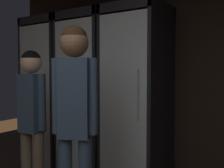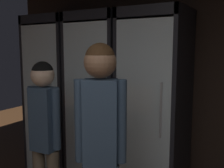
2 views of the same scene
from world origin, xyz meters
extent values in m
cube|color=black|center=(-2.16, 2.96, 1.03)|extent=(0.63, 0.04, 2.07)
cube|color=black|center=(-2.45, 2.67, 1.03)|extent=(0.04, 0.61, 2.07)
cube|color=black|center=(-1.86, 2.67, 1.03)|extent=(0.04, 0.61, 2.07)
cube|color=black|center=(-2.16, 2.67, 2.02)|extent=(0.63, 0.61, 0.10)
cube|color=black|center=(-2.16, 2.67, 0.05)|extent=(0.63, 0.61, 0.10)
cube|color=white|center=(-2.16, 2.93, 1.03)|extent=(0.55, 0.02, 1.83)
cube|color=silver|center=(-2.16, 2.38, 1.03)|extent=(0.55, 0.02, 1.83)
cylinder|color=#B2B2B7|center=(-1.97, 2.35, 1.14)|extent=(0.02, 0.02, 0.50)
cube|color=silver|center=(-2.16, 2.67, 0.12)|extent=(0.53, 0.53, 0.02)
cylinder|color=#9EAD99|center=(-2.29, 2.68, 0.23)|extent=(0.06, 0.06, 0.21)
cylinder|color=#9EAD99|center=(-2.29, 2.68, 0.37)|extent=(0.03, 0.03, 0.06)
cylinder|color=beige|center=(-2.29, 2.68, 0.23)|extent=(0.07, 0.07, 0.06)
cylinder|color=brown|center=(-2.02, 2.69, 0.24)|extent=(0.07, 0.07, 0.23)
cylinder|color=brown|center=(-2.02, 2.69, 0.40)|extent=(0.03, 0.03, 0.10)
cylinder|color=#B2332D|center=(-2.02, 2.69, 0.22)|extent=(0.07, 0.07, 0.08)
cube|color=silver|center=(-2.16, 2.67, 0.73)|extent=(0.53, 0.53, 0.02)
cylinder|color=#9EAD99|center=(-2.30, 2.64, 0.85)|extent=(0.07, 0.07, 0.24)
cylinder|color=#9EAD99|center=(-2.30, 2.64, 1.02)|extent=(0.02, 0.02, 0.09)
cylinder|color=tan|center=(-2.30, 2.64, 0.85)|extent=(0.07, 0.07, 0.07)
cylinder|color=black|center=(-2.02, 2.63, 0.85)|extent=(0.06, 0.06, 0.24)
cylinder|color=black|center=(-2.02, 2.63, 1.02)|extent=(0.02, 0.02, 0.10)
cylinder|color=white|center=(-2.02, 2.63, 0.83)|extent=(0.06, 0.06, 0.08)
cube|color=silver|center=(-2.16, 2.67, 1.33)|extent=(0.53, 0.53, 0.02)
cylinder|color=brown|center=(-2.29, 2.68, 1.44)|extent=(0.08, 0.08, 0.20)
cylinder|color=brown|center=(-2.29, 2.68, 1.58)|extent=(0.03, 0.03, 0.09)
cylinder|color=#B2332D|center=(-2.29, 2.68, 1.42)|extent=(0.08, 0.08, 0.06)
cylinder|color=#194723|center=(-2.03, 2.70, 1.46)|extent=(0.08, 0.08, 0.24)
cylinder|color=#194723|center=(-2.03, 2.70, 1.62)|extent=(0.02, 0.02, 0.08)
cylinder|color=#2D2D33|center=(-2.03, 2.70, 1.43)|extent=(0.08, 0.08, 0.09)
cube|color=black|center=(-1.50, 2.96, 1.03)|extent=(0.63, 0.04, 2.07)
cube|color=black|center=(-1.80, 2.67, 1.03)|extent=(0.04, 0.61, 2.07)
cube|color=black|center=(-1.21, 2.67, 1.03)|extent=(0.04, 0.61, 2.07)
cube|color=black|center=(-1.50, 2.67, 2.02)|extent=(0.63, 0.61, 0.10)
cube|color=white|center=(-1.50, 2.93, 1.03)|extent=(0.55, 0.02, 1.83)
cube|color=silver|center=(-1.50, 2.38, 1.03)|extent=(0.55, 0.02, 1.83)
cylinder|color=#B2B2B7|center=(-1.31, 2.35, 1.14)|extent=(0.02, 0.02, 0.50)
cylinder|color=#9EAD99|center=(-1.64, 2.70, 0.22)|extent=(0.07, 0.07, 0.19)
cylinder|color=#9EAD99|center=(-1.64, 2.70, 0.36)|extent=(0.02, 0.02, 0.08)
cylinder|color=#B2332D|center=(-1.64, 2.70, 0.22)|extent=(0.08, 0.08, 0.07)
cylinder|color=black|center=(-1.37, 2.71, 0.23)|extent=(0.07, 0.07, 0.20)
cylinder|color=black|center=(-1.37, 2.71, 0.37)|extent=(0.03, 0.03, 0.09)
cylinder|color=#2D2D33|center=(-1.37, 2.71, 0.20)|extent=(0.07, 0.07, 0.07)
cube|color=silver|center=(-1.50, 2.67, 0.57)|extent=(0.53, 0.53, 0.02)
cylinder|color=black|center=(-1.70, 2.71, 0.68)|extent=(0.07, 0.07, 0.20)
cylinder|color=black|center=(-1.70, 2.71, 0.82)|extent=(0.02, 0.02, 0.08)
cylinder|color=white|center=(-1.70, 2.71, 0.68)|extent=(0.08, 0.08, 0.07)
cylinder|color=#9EAD99|center=(-1.57, 2.71, 0.69)|extent=(0.06, 0.06, 0.22)
cylinder|color=#9EAD99|center=(-1.57, 2.71, 0.85)|extent=(0.03, 0.03, 0.09)
cylinder|color=#B2332D|center=(-1.57, 2.71, 0.67)|extent=(0.07, 0.07, 0.06)
cylinder|color=gray|center=(-1.44, 2.63, 0.69)|extent=(0.07, 0.07, 0.21)
cylinder|color=gray|center=(-1.44, 2.63, 0.83)|extent=(0.03, 0.03, 0.08)
cylinder|color=#2D2D33|center=(-1.44, 2.63, 0.66)|extent=(0.07, 0.07, 0.07)
cylinder|color=black|center=(-1.31, 2.63, 0.68)|extent=(0.07, 0.07, 0.19)
cylinder|color=black|center=(-1.31, 2.63, 0.82)|extent=(0.02, 0.02, 0.10)
cylinder|color=#B2332D|center=(-1.31, 2.63, 0.67)|extent=(0.07, 0.07, 0.05)
cube|color=silver|center=(-1.50, 2.67, 1.03)|extent=(0.53, 0.53, 0.02)
cylinder|color=brown|center=(-1.68, 2.69, 1.16)|extent=(0.07, 0.07, 0.24)
cylinder|color=brown|center=(-1.68, 2.69, 1.32)|extent=(0.03, 0.03, 0.09)
cylinder|color=beige|center=(-1.68, 2.69, 1.14)|extent=(0.07, 0.07, 0.07)
cylinder|color=black|center=(-1.50, 2.68, 1.16)|extent=(0.07, 0.07, 0.24)
cylinder|color=black|center=(-1.50, 2.68, 1.32)|extent=(0.02, 0.02, 0.08)
cylinder|color=#B2332D|center=(-1.50, 2.68, 1.15)|extent=(0.07, 0.07, 0.08)
cylinder|color=#194723|center=(-1.33, 2.65, 1.15)|extent=(0.08, 0.08, 0.22)
cylinder|color=#194723|center=(-1.33, 2.65, 1.31)|extent=(0.03, 0.03, 0.09)
cylinder|color=tan|center=(-1.33, 2.65, 1.12)|extent=(0.08, 0.08, 0.07)
cube|color=silver|center=(-1.50, 2.67, 1.48)|extent=(0.53, 0.53, 0.02)
cylinder|color=brown|center=(-1.64, 2.66, 1.61)|extent=(0.08, 0.08, 0.24)
cylinder|color=brown|center=(-1.64, 2.66, 1.76)|extent=(0.03, 0.03, 0.07)
cylinder|color=#B2332D|center=(-1.64, 2.66, 1.59)|extent=(0.08, 0.08, 0.08)
cylinder|color=#194723|center=(-1.37, 2.64, 1.59)|extent=(0.07, 0.07, 0.19)
cylinder|color=#194723|center=(-1.37, 2.64, 1.73)|extent=(0.02, 0.02, 0.10)
cylinder|color=#2D2D33|center=(-1.37, 2.64, 1.56)|extent=(0.08, 0.08, 0.05)
cube|color=black|center=(-0.85, 2.96, 1.03)|extent=(0.63, 0.04, 2.07)
cube|color=black|center=(-1.14, 2.67, 1.03)|extent=(0.04, 0.61, 2.07)
cube|color=black|center=(-0.55, 2.67, 1.03)|extent=(0.04, 0.61, 2.07)
cube|color=black|center=(-0.85, 2.67, 2.02)|extent=(0.63, 0.61, 0.10)
cube|color=white|center=(-0.85, 2.93, 1.03)|extent=(0.55, 0.02, 1.83)
cube|color=silver|center=(-0.85, 2.38, 1.03)|extent=(0.55, 0.02, 1.83)
cylinder|color=#B2B2B7|center=(-0.66, 2.35, 1.14)|extent=(0.02, 0.02, 0.50)
cylinder|color=#9EAD99|center=(-1.02, 2.72, 0.25)|extent=(0.07, 0.07, 0.24)
cylinder|color=#9EAD99|center=(-1.02, 2.72, 0.41)|extent=(0.02, 0.02, 0.08)
cylinder|color=#B2332D|center=(-1.02, 2.72, 0.25)|extent=(0.07, 0.07, 0.07)
cylinder|color=#9EAD99|center=(-0.84, 2.72, 0.41)|extent=(0.03, 0.03, 0.09)
cylinder|color=black|center=(-0.66, 2.71, 0.36)|extent=(0.03, 0.03, 0.09)
cube|color=silver|center=(-0.85, 2.67, 0.57)|extent=(0.53, 0.53, 0.02)
cylinder|color=brown|center=(-1.05, 2.72, 0.67)|extent=(0.08, 0.08, 0.18)
cylinder|color=brown|center=(-1.05, 2.72, 0.80)|extent=(0.03, 0.03, 0.08)
cylinder|color=#B2332D|center=(-1.05, 2.72, 0.65)|extent=(0.08, 0.08, 0.05)
cylinder|color=gray|center=(-0.92, 2.69, 0.69)|extent=(0.08, 0.08, 0.22)
cylinder|color=gray|center=(-0.92, 2.69, 0.85)|extent=(0.03, 0.03, 0.09)
cylinder|color=#2D2D33|center=(-0.92, 2.69, 0.67)|extent=(0.08, 0.08, 0.09)
cylinder|color=#336B38|center=(-0.79, 2.63, 0.69)|extent=(0.08, 0.08, 0.21)
cylinder|color=#336B38|center=(-0.79, 2.63, 0.82)|extent=(0.03, 0.03, 0.06)
cylinder|color=#2D2D33|center=(-0.79, 2.63, 0.68)|extent=(0.08, 0.08, 0.07)
cylinder|color=#9EAD99|center=(-0.64, 2.69, 0.70)|extent=(0.08, 0.08, 0.24)
cylinder|color=#9EAD99|center=(-0.64, 2.69, 0.87)|extent=(0.03, 0.03, 0.10)
cylinder|color=#B2332D|center=(-0.64, 2.69, 0.70)|extent=(0.08, 0.08, 0.07)
cube|color=silver|center=(-0.85, 2.67, 1.03)|extent=(0.53, 0.53, 0.02)
cylinder|color=brown|center=(-1.02, 2.66, 1.15)|extent=(0.07, 0.07, 0.22)
cylinder|color=brown|center=(-1.02, 2.66, 1.29)|extent=(0.02, 0.02, 0.07)
cylinder|color=tan|center=(-1.02, 2.66, 1.14)|extent=(0.07, 0.07, 0.06)
cylinder|color=#336B38|center=(-0.84, 2.69, 1.14)|extent=(0.07, 0.07, 0.20)
cylinder|color=#336B38|center=(-0.84, 2.69, 1.28)|extent=(0.03, 0.03, 0.09)
cylinder|color=beige|center=(-0.84, 2.69, 1.14)|extent=(0.07, 0.07, 0.06)
cylinder|color=#9EAD99|center=(-0.68, 2.67, 1.14)|extent=(0.07, 0.07, 0.20)
cylinder|color=#9EAD99|center=(-0.68, 2.67, 1.28)|extent=(0.03, 0.03, 0.10)
cylinder|color=tan|center=(-0.68, 2.67, 1.12)|extent=(0.07, 0.07, 0.08)
cube|color=silver|center=(-0.85, 2.67, 1.48)|extent=(0.53, 0.53, 0.02)
cylinder|color=#194723|center=(-1.03, 2.66, 1.60)|extent=(0.07, 0.07, 0.21)
cylinder|color=#194723|center=(-1.03, 2.66, 1.74)|extent=(0.03, 0.03, 0.09)
cylinder|color=#2D2D33|center=(-1.03, 2.66, 1.59)|extent=(0.08, 0.08, 0.08)
cylinder|color=#9EAD99|center=(-0.85, 2.66, 1.59)|extent=(0.08, 0.08, 0.21)
cylinder|color=#9EAD99|center=(-0.85, 2.66, 1.73)|extent=(0.03, 0.03, 0.06)
cylinder|color=beige|center=(-0.85, 2.66, 1.57)|extent=(0.08, 0.08, 0.05)
cylinder|color=gray|center=(-0.68, 2.71, 1.61)|extent=(0.08, 0.08, 0.23)
cylinder|color=gray|center=(-0.68, 2.71, 1.77)|extent=(0.03, 0.03, 0.09)
cylinder|color=#B2332D|center=(-0.68, 2.71, 1.62)|extent=(0.08, 0.08, 0.08)
cube|color=#384C66|center=(-0.86, 1.69, 1.16)|extent=(0.29, 0.25, 0.63)
cylinder|color=#384C66|center=(-0.99, 1.62, 1.17)|extent=(0.08, 0.08, 0.60)
cylinder|color=#384C66|center=(-0.73, 1.75, 1.17)|extent=(0.08, 0.08, 0.60)
sphere|color=#9E7051|center=(-0.86, 1.69, 1.59)|extent=(0.23, 0.23, 0.23)
sphere|color=#472D19|center=(-0.86, 1.69, 1.62)|extent=(0.21, 0.21, 0.21)
cylinder|color=#72604C|center=(-1.65, 1.83, 0.38)|extent=(0.11, 0.11, 0.77)
cube|color=#384C66|center=(-1.57, 1.84, 1.05)|extent=(0.23, 0.18, 0.57)
cylinder|color=#384C66|center=(-1.70, 1.83, 1.07)|extent=(0.07, 0.07, 0.55)
cylinder|color=#384C66|center=(-1.43, 1.85, 1.07)|extent=(0.07, 0.07, 0.55)
sphere|color=beige|center=(-1.57, 1.84, 1.45)|extent=(0.21, 0.21, 0.21)
sphere|color=black|center=(-1.57, 1.84, 1.48)|extent=(0.19, 0.19, 0.19)
camera|label=1|loc=(0.56, 0.10, 1.37)|focal=42.99mm
camera|label=2|loc=(0.14, 0.15, 1.69)|focal=42.66mm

